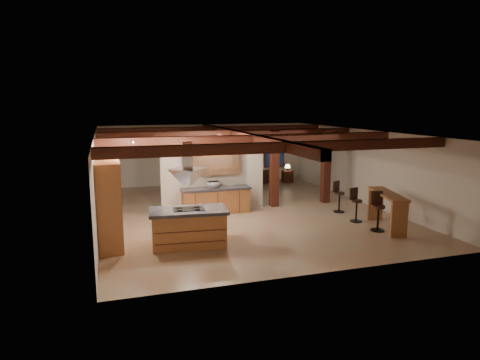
% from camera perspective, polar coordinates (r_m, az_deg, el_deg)
% --- Properties ---
extents(ground, '(12.00, 12.00, 0.00)m').
position_cam_1_polar(ground, '(15.67, 0.43, -4.25)').
color(ground, tan).
rests_on(ground, ground).
extents(room_walls, '(12.00, 12.00, 12.00)m').
position_cam_1_polar(room_walls, '(15.32, 0.44, 2.21)').
color(room_walls, beige).
rests_on(room_walls, ground).
extents(ceiling_beams, '(10.00, 12.00, 0.28)m').
position_cam_1_polar(ceiling_beams, '(15.22, 0.45, 5.86)').
color(ceiling_beams, '#38160E').
rests_on(ceiling_beams, room_walls).
extents(timber_posts, '(2.50, 0.30, 2.90)m').
position_cam_1_polar(timber_posts, '(16.71, 8.11, 2.71)').
color(timber_posts, '#38160E').
rests_on(timber_posts, ground).
extents(partition_wall, '(3.80, 0.18, 2.20)m').
position_cam_1_polar(partition_wall, '(15.64, -3.61, -0.18)').
color(partition_wall, beige).
rests_on(partition_wall, ground).
extents(pantry_cabinet, '(0.67, 1.60, 2.40)m').
position_cam_1_polar(pantry_cabinet, '(12.14, -17.03, -3.16)').
color(pantry_cabinet, '#9F6233').
rests_on(pantry_cabinet, ground).
extents(back_counter, '(2.50, 0.66, 0.94)m').
position_cam_1_polar(back_counter, '(15.39, -3.24, -2.71)').
color(back_counter, '#9F6233').
rests_on(back_counter, ground).
extents(upper_display_cabinet, '(1.80, 0.36, 0.95)m').
position_cam_1_polar(upper_display_cabinet, '(15.34, -3.48, 2.46)').
color(upper_display_cabinet, '#9F6233').
rests_on(upper_display_cabinet, partition_wall).
extents(range_hood, '(1.10, 1.10, 1.40)m').
position_cam_1_polar(range_hood, '(11.70, -6.99, -0.36)').
color(range_hood, silver).
rests_on(range_hood, room_walls).
extents(back_windows, '(2.70, 0.07, 1.70)m').
position_cam_1_polar(back_windows, '(21.83, 2.65, 3.85)').
color(back_windows, '#38160E').
rests_on(back_windows, room_walls).
extents(framed_art, '(0.65, 0.05, 0.85)m').
position_cam_1_polar(framed_art, '(20.74, -8.60, 3.97)').
color(framed_art, '#38160E').
rests_on(framed_art, room_walls).
extents(recessed_cans, '(3.16, 2.46, 0.03)m').
position_cam_1_polar(recessed_cans, '(12.73, -7.79, 5.41)').
color(recessed_cans, silver).
rests_on(recessed_cans, room_walls).
extents(kitchen_island, '(2.23, 1.34, 1.06)m').
position_cam_1_polar(kitchen_island, '(11.99, -6.86, -6.25)').
color(kitchen_island, '#9F6233').
rests_on(kitchen_island, ground).
extents(dining_table, '(1.84, 1.14, 0.62)m').
position_cam_1_polar(dining_table, '(18.78, -1.92, -0.86)').
color(dining_table, '#412110').
rests_on(dining_table, ground).
extents(sofa, '(2.40, 1.35, 0.66)m').
position_cam_1_polar(sofa, '(21.13, 1.82, 0.44)').
color(sofa, black).
rests_on(sofa, ground).
extents(microwave, '(0.45, 0.34, 0.23)m').
position_cam_1_polar(microwave, '(15.25, -3.58, -0.62)').
color(microwave, silver).
rests_on(microwave, back_counter).
extents(bar_counter, '(1.09, 2.24, 1.14)m').
position_cam_1_polar(bar_counter, '(14.24, 19.00, -3.11)').
color(bar_counter, '#9F6233').
rests_on(bar_counter, ground).
extents(side_table, '(0.51, 0.51, 0.59)m').
position_cam_1_polar(side_table, '(21.54, 6.34, 0.47)').
color(side_table, '#38160E').
rests_on(side_table, ground).
extents(table_lamp, '(0.27, 0.27, 0.31)m').
position_cam_1_polar(table_lamp, '(21.46, 6.36, 1.83)').
color(table_lamp, black).
rests_on(table_lamp, side_table).
extents(bar_stool_a, '(0.43, 0.45, 1.22)m').
position_cam_1_polar(bar_stool_a, '(13.94, 17.90, -3.96)').
color(bar_stool_a, black).
rests_on(bar_stool_a, ground).
extents(bar_stool_b, '(0.39, 0.41, 1.13)m').
position_cam_1_polar(bar_stool_b, '(14.81, 15.19, -3.20)').
color(bar_stool_b, black).
rests_on(bar_stool_b, ground).
extents(bar_stool_c, '(0.42, 0.43, 1.12)m').
position_cam_1_polar(bar_stool_c, '(15.93, 13.01, -2.17)').
color(bar_stool_c, black).
rests_on(bar_stool_c, ground).
extents(dining_chairs, '(2.10, 2.10, 1.10)m').
position_cam_1_polar(dining_chairs, '(18.73, -1.93, -0.12)').
color(dining_chairs, '#38160E').
rests_on(dining_chairs, ground).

